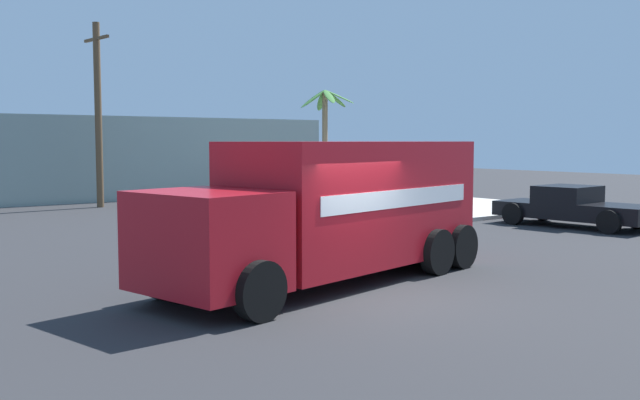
# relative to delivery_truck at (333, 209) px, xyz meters

# --- Properties ---
(ground_plane) EXTENTS (100.00, 100.00, 0.00)m
(ground_plane) POSITION_rel_delivery_truck_xyz_m (-0.32, -1.65, -1.50)
(ground_plane) COLOR #2B2B2D
(sidewalk_corner_far) EXTENTS (10.94, 10.94, 0.14)m
(sidewalk_corner_far) POSITION_rel_delivery_truck_xyz_m (12.46, 11.13, -1.43)
(sidewalk_corner_far) COLOR beige
(sidewalk_corner_far) RESTS_ON ground
(delivery_truck) EXTENTS (8.28, 4.26, 2.89)m
(delivery_truck) POSITION_rel_delivery_truck_xyz_m (0.00, 0.00, 0.00)
(delivery_truck) COLOR #AD141E
(delivery_truck) RESTS_ON ground
(pickup_black) EXTENTS (2.64, 5.36, 1.38)m
(pickup_black) POSITION_rel_delivery_truck_xyz_m (12.33, 2.62, -0.77)
(pickup_black) COLOR black
(pickup_black) RESTS_ON ground
(vending_machine_red) EXTENTS (1.17, 1.16, 1.85)m
(vending_machine_red) POSITION_rel_delivery_truck_xyz_m (13.65, 13.39, -0.44)
(vending_machine_red) COLOR red
(vending_machine_red) RESTS_ON sidewalk_corner_far
(vending_machine_blue) EXTENTS (1.17, 1.16, 1.85)m
(vending_machine_blue) POSITION_rel_delivery_truck_xyz_m (13.01, 10.85, -0.44)
(vending_machine_blue) COLOR black
(vending_machine_blue) RESTS_ON sidewalk_corner_far
(palm_tree_far) EXTENTS (2.66, 2.69, 5.16)m
(palm_tree_far) POSITION_rel_delivery_truck_xyz_m (11.46, 15.31, 2.13)
(palm_tree_far) COLOR #7A6647
(palm_tree_far) RESTS_ON sidewalk_corner_far
(utility_pole) EXTENTS (0.32, 2.20, 7.98)m
(utility_pole) POSITION_rel_delivery_truck_xyz_m (2.06, 19.21, 2.62)
(utility_pole) COLOR brown
(utility_pole) RESTS_ON ground
(building_backdrop) EXTENTS (22.19, 6.00, 4.08)m
(building_backdrop) POSITION_rel_delivery_truck_xyz_m (4.63, 24.51, 0.54)
(building_backdrop) COLOR gray
(building_backdrop) RESTS_ON ground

